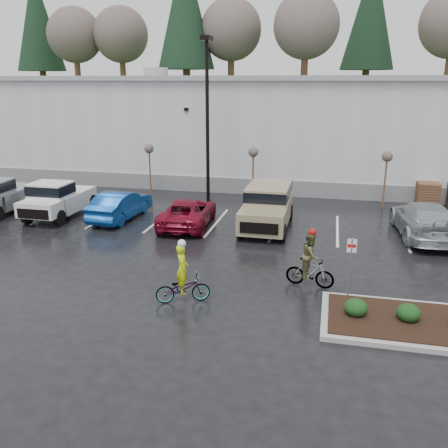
% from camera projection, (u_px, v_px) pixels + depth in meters
% --- Properties ---
extents(ground, '(120.00, 120.00, 0.00)m').
position_uv_depth(ground, '(233.00, 293.00, 16.15)').
color(ground, black).
rests_on(ground, ground).
extents(warehouse, '(60.50, 15.50, 7.20)m').
position_uv_depth(warehouse, '(293.00, 126.00, 35.58)').
color(warehouse, silver).
rests_on(warehouse, ground).
extents(wooded_ridge, '(80.00, 25.00, 6.00)m').
position_uv_depth(wooded_ridge, '(309.00, 114.00, 57.22)').
color(wooded_ridge, '#253C19').
rests_on(wooded_ridge, ground).
extents(lamppost, '(0.50, 1.00, 9.22)m').
position_uv_depth(lamppost, '(207.00, 103.00, 26.52)').
color(lamppost, black).
rests_on(lamppost, ground).
extents(sapling_west, '(0.60, 0.60, 3.20)m').
position_uv_depth(sapling_west, '(149.00, 151.00, 29.17)').
color(sapling_west, '#532F21').
rests_on(sapling_west, ground).
extents(sapling_mid, '(0.60, 0.60, 3.20)m').
position_uv_depth(sapling_mid, '(253.00, 155.00, 27.79)').
color(sapling_mid, '#532F21').
rests_on(sapling_mid, ground).
extents(sapling_east, '(0.60, 0.60, 3.20)m').
position_uv_depth(sapling_east, '(387.00, 160.00, 26.20)').
color(sapling_east, '#532F21').
rests_on(sapling_east, ground).
extents(pallet_stack_a, '(1.20, 1.20, 1.35)m').
position_uv_depth(pallet_stack_a, '(427.00, 194.00, 27.20)').
color(pallet_stack_a, '#532F21').
rests_on(pallet_stack_a, ground).
extents(shrub_a, '(0.70, 0.70, 0.52)m').
position_uv_depth(shrub_a, '(356.00, 307.00, 14.25)').
color(shrub_a, '#123515').
rests_on(shrub_a, curb_island).
extents(shrub_b, '(0.70, 0.70, 0.52)m').
position_uv_depth(shrub_b, '(409.00, 313.00, 13.93)').
color(shrub_b, '#123515').
rests_on(shrub_b, curb_island).
extents(fire_lane_sign, '(0.30, 0.05, 2.20)m').
position_uv_depth(fire_lane_sign, '(350.00, 262.00, 15.12)').
color(fire_lane_sign, gray).
rests_on(fire_lane_sign, ground).
extents(pickup_silver, '(2.10, 5.20, 1.96)m').
position_uv_depth(pickup_silver, '(3.00, 194.00, 25.91)').
color(pickup_silver, '#ABAEB3').
rests_on(pickup_silver, ground).
extents(pickup_white, '(2.10, 5.20, 1.96)m').
position_uv_depth(pickup_white, '(62.00, 197.00, 25.20)').
color(pickup_white, silver).
rests_on(pickup_white, ground).
extents(car_blue, '(1.85, 4.59, 1.48)m').
position_uv_depth(car_blue, '(120.00, 205.00, 24.56)').
color(car_blue, navy).
rests_on(car_blue, ground).
extents(car_red, '(2.58, 5.00, 1.35)m').
position_uv_depth(car_red, '(188.00, 212.00, 23.47)').
color(car_red, maroon).
rests_on(car_red, ground).
extents(suv_tan, '(2.20, 5.10, 2.06)m').
position_uv_depth(suv_tan, '(267.00, 208.00, 22.94)').
color(suv_tan, '#988967').
rests_on(suv_tan, ground).
extents(car_far_silver, '(2.64, 5.74, 1.63)m').
position_uv_depth(car_far_silver, '(424.00, 220.00, 21.75)').
color(car_far_silver, '#ABB0B3').
rests_on(car_far_silver, ground).
extents(cyclist_hivis, '(1.87, 1.26, 2.15)m').
position_uv_depth(cyclist_hivis, '(183.00, 283.00, 15.35)').
color(cyclist_hivis, '#3F3F44').
rests_on(cyclist_hivis, ground).
extents(cyclist_olive, '(1.70, 0.85, 2.14)m').
position_uv_depth(cyclist_olive, '(310.00, 265.00, 16.47)').
color(cyclist_olive, '#3F3F44').
rests_on(cyclist_olive, ground).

